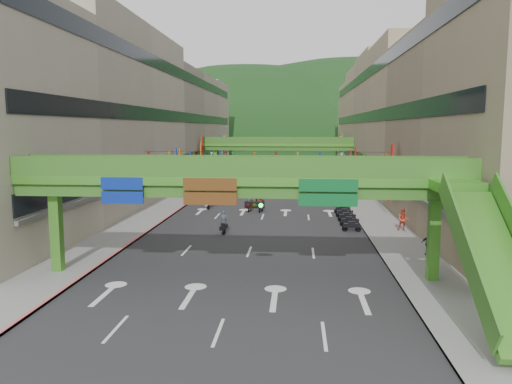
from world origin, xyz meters
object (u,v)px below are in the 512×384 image
Objects in this scene: scooter_rider_mid at (261,202)px; pedestrian_red at (403,221)px; overpass_near at (254,191)px; car_silver at (218,197)px; car_yellow at (297,186)px; scooter_rider_near at (224,223)px.

scooter_rider_mid is 15.68m from pedestrian_red.
scooter_rider_mid is 1.06× the size of pedestrian_red.
overpass_near is 24.00m from scooter_rider_mid.
overpass_near reaches higher than pedestrian_red.
scooter_rider_mid is at bearing 93.23° from overpass_near.
car_yellow is (9.23, 11.90, 0.01)m from car_silver.
pedestrian_red is at bearing 6.41° from scooter_rider_near.
scooter_rider_near is 11.24m from scooter_rider_mid.
car_silver is at bearing 102.83° from overpass_near.
scooter_rider_near is 14.97m from pedestrian_red.
scooter_rider_mid reaches higher than pedestrian_red.
car_yellow is (6.09, 28.93, -0.22)m from scooter_rider_near.
car_silver is (-3.13, 17.03, -0.23)m from scooter_rider_near.
pedestrian_red is (8.79, -27.25, 0.28)m from car_yellow.
car_silver is at bearing 131.95° from scooter_rider_mid.
car_yellow is 28.64m from pedestrian_red.
car_silver is 15.06m from car_yellow.
car_yellow is (3.81, 17.92, -0.36)m from scooter_rider_mid.
overpass_near is 30.72m from car_silver.
car_silver is 23.67m from pedestrian_red.
car_yellow is 2.06× the size of pedestrian_red.
overpass_near is 7.07× the size of car_silver.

